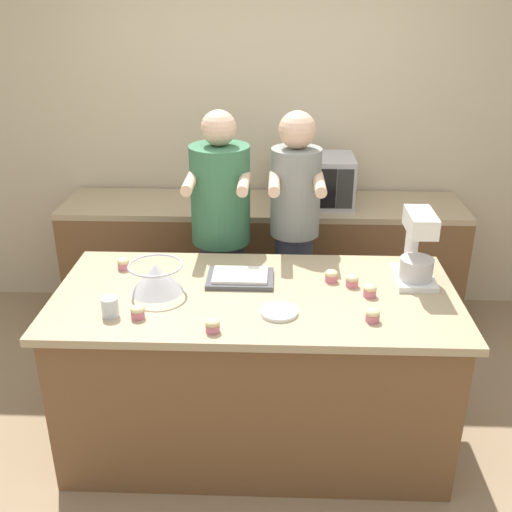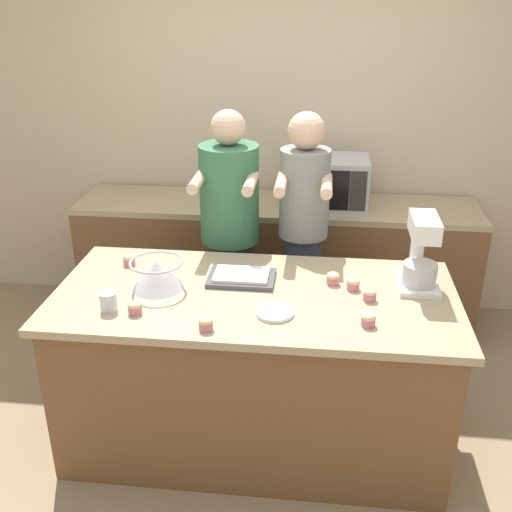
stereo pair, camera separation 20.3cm
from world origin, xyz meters
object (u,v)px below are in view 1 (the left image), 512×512
object	(u,v)px
cupcake_4	(213,325)
cupcake_6	(123,263)
stand_mixer	(417,251)
cupcake_5	(331,276)
microwave_oven	(315,180)
drinking_glass	(110,307)
cupcake_3	(352,280)
cupcake_2	(138,312)
baking_tray	(240,278)
cupcake_1	(370,290)
small_plate	(279,312)
mixing_bowl	(156,277)
person_right	(294,238)
person_left	(221,240)
cupcake_0	(373,315)

from	to	relation	value
cupcake_4	cupcake_6	size ratio (longest dim) A/B	1.00
stand_mixer	cupcake_5	xyz separation A→B (m)	(-0.43, -0.03, -0.13)
microwave_oven	drinking_glass	bearing A→B (deg)	-122.82
cupcake_3	cupcake_2	bearing A→B (deg)	-160.52
microwave_oven	cupcake_6	world-z (taller)	microwave_oven
baking_tray	cupcake_1	size ratio (longest dim) A/B	5.17
cupcake_3	cupcake_4	world-z (taller)	same
microwave_oven	small_plate	bearing A→B (deg)	-98.88
mixing_bowl	cupcake_2	distance (m)	0.28
microwave_oven	cupcake_2	xyz separation A→B (m)	(-0.89, -1.60, -0.15)
cupcake_4	cupcake_5	size ratio (longest dim) A/B	1.00
small_plate	cupcake_2	world-z (taller)	cupcake_2
mixing_bowl	microwave_oven	bearing A→B (deg)	57.26
person_right	stand_mixer	size ratio (longest dim) A/B	4.39
baking_tray	cupcake_1	distance (m)	0.67
person_left	cupcake_4	bearing A→B (deg)	-86.78
person_left	mixing_bowl	world-z (taller)	person_left
microwave_oven	cupcake_2	bearing A→B (deg)	-119.09
small_plate	cupcake_6	world-z (taller)	cupcake_6
microwave_oven	small_plate	world-z (taller)	microwave_oven
drinking_glass	cupcake_3	size ratio (longest dim) A/B	1.39
cupcake_3	person_right	bearing A→B (deg)	113.40
cupcake_1	cupcake_3	bearing A→B (deg)	125.41
cupcake_0	cupcake_4	bearing A→B (deg)	-170.61
cupcake_2	cupcake_3	distance (m)	1.08
cupcake_4	cupcake_5	distance (m)	0.77
person_left	drinking_glass	distance (m)	1.08
microwave_oven	cupcake_5	size ratio (longest dim) A/B	7.94
cupcake_4	stand_mixer	bearing A→B (deg)	28.84
mixing_bowl	drinking_glass	distance (m)	0.31
small_plate	cupcake_6	distance (m)	0.96
person_left	cupcake_1	xyz separation A→B (m)	(0.80, -0.75, 0.06)
person_left	cupcake_3	distance (m)	0.98
microwave_oven	cupcake_4	world-z (taller)	microwave_oven
cupcake_1	stand_mixer	bearing A→B (deg)	36.20
drinking_glass	small_plate	world-z (taller)	drinking_glass
cupcake_0	cupcake_4	size ratio (longest dim) A/B	1.00
drinking_glass	cupcake_1	bearing A→B (deg)	10.97
person_right	cupcake_1	size ratio (longest dim) A/B	25.01
stand_mixer	cupcake_4	world-z (taller)	stand_mixer
cupcake_1	cupcake_5	bearing A→B (deg)	138.37
baking_tray	cupcake_6	world-z (taller)	cupcake_6
cupcake_3	microwave_oven	bearing A→B (deg)	96.10
cupcake_3	cupcake_0	bearing A→B (deg)	-81.06
baking_tray	cupcake_0	bearing A→B (deg)	-31.86
cupcake_4	baking_tray	bearing A→B (deg)	79.89
stand_mixer	cupcake_3	distance (m)	0.36
microwave_oven	cupcake_6	xyz separation A→B (m)	(-1.08, -1.08, -0.15)
cupcake_6	small_plate	bearing A→B (deg)	-28.51
person_right	baking_tray	size ratio (longest dim) A/B	4.84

